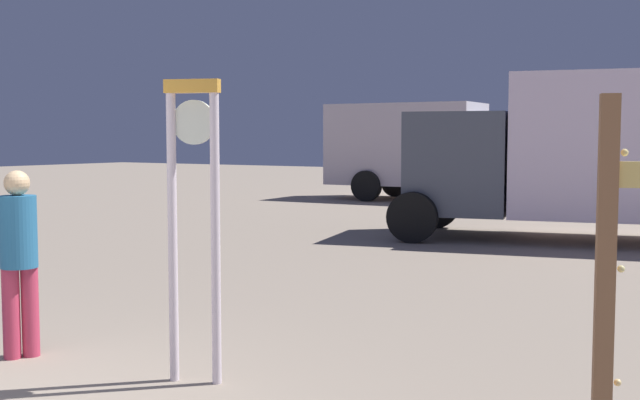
{
  "coord_description": "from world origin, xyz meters",
  "views": [
    {
      "loc": [
        4.68,
        -2.65,
        1.85
      ],
      "look_at": [
        0.31,
        4.29,
        1.2
      ],
      "focal_mm": 44.16,
      "sensor_mm": 36.0,
      "label": 1
    }
  ],
  "objects_px": {
    "person_near_clock": "(19,254)",
    "box_truck_far": "(428,147)",
    "box_truck_near": "(623,151)",
    "standing_clock": "(194,204)"
  },
  "relations": [
    {
      "from": "standing_clock",
      "to": "box_truck_far",
      "type": "height_order",
      "value": "box_truck_far"
    },
    {
      "from": "box_truck_near",
      "to": "person_near_clock",
      "type": "bearing_deg",
      "value": -104.72
    },
    {
      "from": "person_near_clock",
      "to": "box_truck_far",
      "type": "relative_size",
      "value": 0.24
    },
    {
      "from": "standing_clock",
      "to": "person_near_clock",
      "type": "bearing_deg",
      "value": -170.75
    },
    {
      "from": "box_truck_far",
      "to": "box_truck_near",
      "type": "bearing_deg",
      "value": -44.77
    },
    {
      "from": "person_near_clock",
      "to": "box_truck_far",
      "type": "bearing_deg",
      "value": 103.27
    },
    {
      "from": "person_near_clock",
      "to": "box_truck_far",
      "type": "distance_m",
      "value": 17.6
    },
    {
      "from": "box_truck_near",
      "to": "box_truck_far",
      "type": "distance_m",
      "value": 9.54
    },
    {
      "from": "standing_clock",
      "to": "box_truck_near",
      "type": "bearing_deg",
      "value": 84.12
    },
    {
      "from": "box_truck_near",
      "to": "standing_clock",
      "type": "bearing_deg",
      "value": -95.88
    }
  ]
}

